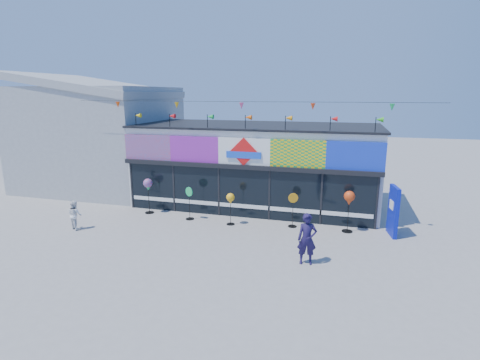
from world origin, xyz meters
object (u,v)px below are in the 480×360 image
at_px(spinner_1, 189,202).
at_px(spinner_0, 148,186).
at_px(blue_sign, 393,211).
at_px(child, 75,215).
at_px(spinner_3, 293,209).
at_px(adult_man, 307,239).
at_px(spinner_2, 230,200).
at_px(spinner_4, 349,199).

bearing_deg(spinner_1, spinner_0, 171.45).
relative_size(blue_sign, spinner_1, 1.34).
bearing_deg(child, spinner_0, -99.86).
height_order(spinner_3, adult_man, adult_man).
bearing_deg(spinner_2, spinner_0, 173.23).
xyz_separation_m(spinner_2, adult_man, (3.61, -3.03, -0.25)).
distance_m(spinner_1, spinner_2, 2.04).
distance_m(spinner_0, adult_man, 8.64).
height_order(spinner_1, spinner_4, spinner_4).
xyz_separation_m(blue_sign, spinner_0, (-10.95, -0.04, 0.33)).
relative_size(blue_sign, spinner_2, 1.44).
bearing_deg(blue_sign, spinner_0, 170.55).
xyz_separation_m(spinner_3, child, (-8.86, -2.73, -0.17)).
xyz_separation_m(spinner_1, spinner_3, (4.68, 0.27, -0.01)).
xyz_separation_m(blue_sign, adult_man, (-3.08, -3.58, -0.14)).
xyz_separation_m(spinner_0, spinner_2, (4.26, -0.51, -0.22)).
relative_size(blue_sign, spinner_4, 1.16).
height_order(blue_sign, spinner_3, blue_sign).
distance_m(spinner_2, adult_man, 4.72).
distance_m(blue_sign, spinner_3, 4.03).
xyz_separation_m(spinner_0, adult_man, (7.86, -3.54, -0.48)).
xyz_separation_m(blue_sign, spinner_4, (-1.73, -0.09, 0.38)).
bearing_deg(spinner_3, child, -162.87).
relative_size(spinner_0, spinner_1, 1.12).
relative_size(spinner_4, child, 1.40).
relative_size(blue_sign, adult_man, 1.16).
relative_size(blue_sign, spinner_0, 1.20).
distance_m(spinner_4, child, 11.51).
xyz_separation_m(spinner_0, spinner_4, (9.22, -0.05, 0.05)).
bearing_deg(adult_man, spinner_0, 146.03).
xyz_separation_m(spinner_0, child, (-1.94, -2.80, -0.73)).
bearing_deg(blue_sign, spinner_2, 175.00).
height_order(adult_man, child, adult_man).
xyz_separation_m(spinner_3, spinner_4, (2.29, 0.02, 0.61)).
distance_m(spinner_2, spinner_3, 2.72).
bearing_deg(spinner_2, spinner_1, 175.24).
distance_m(spinner_2, child, 6.62).
distance_m(spinner_3, spinner_4, 2.37).
distance_m(spinner_0, spinner_3, 6.95).
bearing_deg(spinner_2, child, -159.70).
bearing_deg(spinner_2, adult_man, -40.04).
height_order(spinner_0, adult_man, adult_man).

